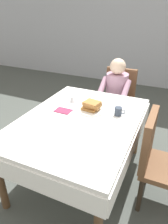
{
  "coord_description": "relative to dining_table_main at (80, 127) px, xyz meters",
  "views": [
    {
      "loc": [
        0.78,
        -1.59,
        1.73
      ],
      "look_at": [
        0.02,
        0.06,
        0.79
      ],
      "focal_mm": 33.1,
      "sensor_mm": 36.0,
      "label": 1
    }
  ],
  "objects": [
    {
      "name": "ground_plane",
      "position": [
        0.0,
        0.0,
        -0.65
      ],
      "size": [
        14.0,
        14.0,
        0.0
      ],
      "primitive_type": "plane",
      "color": "#474C47"
    },
    {
      "name": "back_wall",
      "position": [
        0.0,
        3.4,
        0.95
      ],
      "size": [
        12.0,
        0.16,
        3.2
      ],
      "primitive_type": "cube",
      "color": "#B2B7C1",
      "rests_on": "ground"
    },
    {
      "name": "dining_table_main",
      "position": [
        0.0,
        0.0,
        0.0
      ],
      "size": [
        1.12,
        1.52,
        0.74
      ],
      "color": "white",
      "rests_on": "ground"
    },
    {
      "name": "chair_diner",
      "position": [
        0.07,
        1.17,
        -0.12
      ],
      "size": [
        0.44,
        0.45,
        0.93
      ],
      "rotation": [
        0.0,
        0.0,
        3.14
      ],
      "color": "brown",
      "rests_on": "ground"
    },
    {
      "name": "diner_person",
      "position": [
        0.07,
        1.01,
        0.02
      ],
      "size": [
        0.4,
        0.43,
        1.12
      ],
      "rotation": [
        0.0,
        0.0,
        3.14
      ],
      "color": "#B2849E",
      "rests_on": "ground"
    },
    {
      "name": "chair_right_side",
      "position": [
        0.77,
        0.0,
        -0.12
      ],
      "size": [
        0.45,
        0.44,
        0.93
      ],
      "rotation": [
        0.0,
        0.0,
        -1.57
      ],
      "color": "brown",
      "rests_on": "ground"
    },
    {
      "name": "plate_breakfast",
      "position": [
        0.04,
        0.2,
        0.1
      ],
      "size": [
        0.28,
        0.28,
        0.02
      ],
      "primitive_type": "cylinder",
      "color": "white",
      "rests_on": "dining_table_main"
    },
    {
      "name": "breakfast_stack",
      "position": [
        0.04,
        0.2,
        0.15
      ],
      "size": [
        0.19,
        0.16,
        0.09
      ],
      "color": "#A36B33",
      "rests_on": "plate_breakfast"
    },
    {
      "name": "cup_coffee",
      "position": [
        0.32,
        0.23,
        0.13
      ],
      "size": [
        0.11,
        0.08,
        0.08
      ],
      "color": "#333D4C",
      "rests_on": "dining_table_main"
    },
    {
      "name": "syrup_pitcher",
      "position": [
        -0.24,
        0.31,
        0.13
      ],
      "size": [
        0.08,
        0.08,
        0.07
      ],
      "color": "silver",
      "rests_on": "dining_table_main"
    },
    {
      "name": "fork_left_of_plate",
      "position": [
        -0.15,
        0.18,
        0.09
      ],
      "size": [
        0.03,
        0.18,
        0.0
      ],
      "primitive_type": "cube",
      "rotation": [
        0.0,
        0.0,
        1.46
      ],
      "color": "silver",
      "rests_on": "dining_table_main"
    },
    {
      "name": "knife_right_of_plate",
      "position": [
        0.23,
        0.18,
        0.09
      ],
      "size": [
        0.03,
        0.2,
        0.0
      ],
      "primitive_type": "cube",
      "rotation": [
        0.0,
        0.0,
        1.51
      ],
      "color": "silver",
      "rests_on": "dining_table_main"
    },
    {
      "name": "spoon_near_edge",
      "position": [
        0.04,
        -0.14,
        0.09
      ],
      "size": [
        0.15,
        0.03,
        0.0
      ],
      "primitive_type": "cube",
      "rotation": [
        0.0,
        0.0,
        0.14
      ],
      "color": "silver",
      "rests_on": "dining_table_main"
    },
    {
      "name": "napkin_folded",
      "position": [
        -0.23,
        0.08,
        0.09
      ],
      "size": [
        0.17,
        0.12,
        0.01
      ],
      "primitive_type": "cube",
      "rotation": [
        0.0,
        0.0,
        -0.02
      ],
      "color": "#8C2D4C",
      "rests_on": "dining_table_main"
    }
  ]
}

